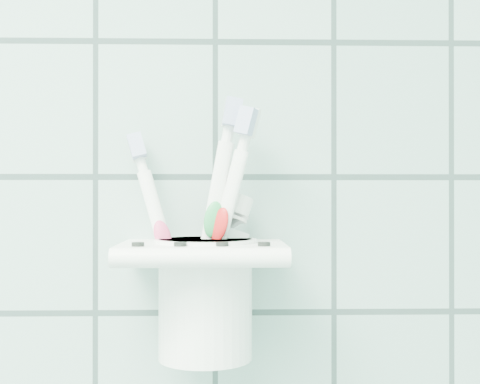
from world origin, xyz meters
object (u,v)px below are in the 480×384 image
(cup, at_px, (205,294))
(toothbrush_orange, at_px, (192,224))
(toothpaste_tube, at_px, (191,255))
(toothbrush_pink, at_px, (195,232))
(toothbrush_blue, at_px, (190,220))
(holder_bracket, at_px, (203,254))

(cup, relative_size, toothbrush_orange, 0.48)
(cup, bearing_deg, toothpaste_tube, 178.27)
(toothbrush_pink, bearing_deg, toothbrush_blue, 111.71)
(toothpaste_tube, bearing_deg, cup, -4.13)
(toothbrush_blue, xyz_separation_m, toothpaste_tube, (0.00, 0.01, -0.03))
(toothbrush_pink, bearing_deg, toothpaste_tube, 96.89)
(toothbrush_pink, distance_m, toothbrush_orange, 0.02)
(holder_bracket, bearing_deg, toothbrush_blue, -175.84)
(toothbrush_blue, bearing_deg, holder_bracket, -0.70)
(holder_bracket, bearing_deg, toothbrush_orange, 151.63)
(toothbrush_blue, bearing_deg, toothbrush_pink, -63.44)
(cup, xyz_separation_m, toothbrush_blue, (-0.01, -0.01, 0.06))
(holder_bracket, relative_size, toothbrush_blue, 0.63)
(toothbrush_pink, height_order, toothbrush_blue, toothbrush_blue)
(toothbrush_pink, distance_m, toothbrush_blue, 0.01)
(toothbrush_orange, bearing_deg, cup, 27.81)
(toothbrush_pink, bearing_deg, holder_bracket, 48.39)
(holder_bracket, xyz_separation_m, toothbrush_orange, (-0.01, 0.01, 0.03))
(cup, bearing_deg, toothbrush_orange, 177.02)
(toothpaste_tube, bearing_deg, toothbrush_orange, 21.86)
(cup, bearing_deg, toothbrush_blue, -158.22)
(toothpaste_tube, bearing_deg, toothbrush_pink, -75.80)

